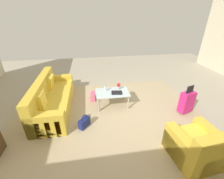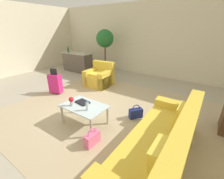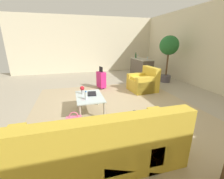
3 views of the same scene
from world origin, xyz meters
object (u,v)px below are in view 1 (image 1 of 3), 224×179
at_px(armchair, 198,149).
at_px(water_bottle, 105,88).
at_px(couch, 51,99).
at_px(flower_vase, 119,86).
at_px(coffee_table_book, 117,93).
at_px(suitcase_magenta, 187,102).
at_px(handbag_pink, 93,96).
at_px(coffee_table, 112,94).
at_px(handbag_navy, 84,122).

xyz_separation_m(armchair, water_bottle, (1.51, -2.27, 0.26)).
relative_size(couch, flower_vase, 12.02).
distance_m(coffee_table_book, suitcase_magenta, 1.98).
relative_size(couch, handbag_pink, 6.88).
bearing_deg(flower_vase, handbag_pink, -18.15).
bearing_deg(couch, suitcase_magenta, 168.10).
relative_size(coffee_table, coffee_table_book, 3.17).
height_order(armchair, flower_vase, armchair).
bearing_deg(suitcase_magenta, armchair, 64.70).
distance_m(water_bottle, handbag_pink, 0.65).
relative_size(coffee_table_book, suitcase_magenta, 0.36).
relative_size(water_bottle, coffee_table_book, 0.66).
distance_m(couch, handbag_navy, 1.36).
height_order(coffee_table_book, flower_vase, flower_vase).
height_order(suitcase_magenta, handbag_navy, suitcase_magenta).
height_order(armchair, handbag_pink, armchair).
bearing_deg(coffee_table_book, handbag_pink, -27.76).
relative_size(flower_vase, handbag_navy, 0.57).
xyz_separation_m(armchair, coffee_table_book, (1.19, -2.09, 0.18)).
bearing_deg(water_bottle, handbag_navy, 55.97).
height_order(couch, suitcase_magenta, couch).
bearing_deg(water_bottle, coffee_table_book, 150.64).
distance_m(coffee_table, flower_vase, 0.32).
height_order(water_bottle, flower_vase, flower_vase).
height_order(couch, handbag_navy, couch).
height_order(couch, coffee_table, couch).
relative_size(water_bottle, suitcase_magenta, 0.24).
xyz_separation_m(couch, coffee_table, (-1.80, 0.10, 0.09)).
bearing_deg(flower_vase, couch, 1.42).
height_order(coffee_table, handbag_pink, coffee_table).
height_order(couch, flower_vase, couch).
bearing_deg(armchair, handbag_navy, -31.11).
bearing_deg(handbag_navy, armchair, 148.89).
xyz_separation_m(couch, handbag_pink, (-1.21, -0.31, -0.18)).
distance_m(coffee_table, water_bottle, 0.27).
distance_m(water_bottle, suitcase_magenta, 2.35).
bearing_deg(armchair, coffee_table, -58.93).
bearing_deg(water_bottle, handbag_pink, -39.21).
height_order(handbag_navy, handbag_pink, same).
bearing_deg(handbag_pink, coffee_table, 144.71).
height_order(coffee_table, handbag_navy, coffee_table).
relative_size(couch, coffee_table, 2.52).
height_order(couch, water_bottle, couch).
height_order(flower_vase, handbag_pink, flower_vase).
height_order(flower_vase, suitcase_magenta, suitcase_magenta).
distance_m(flower_vase, suitcase_magenta, 1.99).
distance_m(couch, coffee_table_book, 1.93).
bearing_deg(coffee_table_book, suitcase_magenta, 169.01).
relative_size(coffee_table, suitcase_magenta, 1.15).
distance_m(coffee_table, handbag_pink, 0.76).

